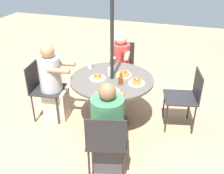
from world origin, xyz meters
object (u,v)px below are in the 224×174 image
(coffee_cup, at_px, (113,61))
(syrup_bottle, at_px, (121,80))
(pancake_plate_d, at_px, (124,74))
(patio_chair_east, at_px, (107,140))
(drinking_glass_a, at_px, (110,71))
(diner_north, at_px, (53,85))
(diner_west, at_px, (120,67))
(patio_table, at_px, (112,86))
(drinking_glass_b, at_px, (90,64))
(pancake_plate_b, at_px, (98,78))
(patio_chair_south, at_px, (187,95))
(diner_east, at_px, (108,131))
(patio_chair_west, at_px, (121,63))
(pancake_plate_c, at_px, (111,90))
(patio_chair_north, at_px, (42,86))
(pancake_plate_a, at_px, (137,82))

(coffee_cup, bearing_deg, syrup_bottle, 26.39)
(pancake_plate_d, relative_size, coffee_cup, 2.17)
(patio_chair_east, distance_m, drinking_glass_a, 1.20)
(diner_north, bearing_deg, diner_west, 135.18)
(patio_table, xyz_separation_m, patio_chair_east, (1.03, 0.27, -0.10))
(pancake_plate_d, height_order, coffee_cup, coffee_cup)
(coffee_cup, xyz_separation_m, drinking_glass_b, (0.26, -0.28, 0.01))
(patio_table, bearing_deg, pancake_plate_b, -68.82)
(diner_north, relative_size, drinking_glass_a, 10.90)
(patio_chair_south, bearing_deg, patio_table, 90.00)
(diner_east, height_order, drinking_glass_a, diner_east)
(patio_chair_west, height_order, pancake_plate_c, patio_chair_west)
(diner_west, bearing_deg, diner_north, 44.79)
(syrup_bottle, bearing_deg, pancake_plate_b, -99.49)
(diner_east, xyz_separation_m, syrup_bottle, (-0.73, -0.06, 0.29))
(patio_chair_north, relative_size, coffee_cup, 8.54)
(pancake_plate_c, xyz_separation_m, pancake_plate_d, (-0.50, 0.03, 0.00))
(patio_chair_north, height_order, diner_west, diner_west)
(patio_table, distance_m, diner_north, 0.89)
(diner_east, height_order, patio_chair_west, diner_east)
(diner_west, bearing_deg, patio_table, 90.00)
(patio_chair_south, distance_m, patio_chair_west, 1.44)
(patio_chair_north, height_order, diner_east, diner_east)
(patio_table, height_order, diner_west, diner_west)
(patio_chair_north, height_order, patio_chair_west, same)
(patio_chair_north, relative_size, diner_west, 0.78)
(diner_west, bearing_deg, diner_east, 93.03)
(patio_chair_south, bearing_deg, drinking_glass_a, 84.35)
(diner_north, relative_size, patio_chair_west, 1.35)
(patio_chair_north, xyz_separation_m, pancake_plate_c, (0.22, 1.16, 0.24))
(syrup_bottle, height_order, coffee_cup, syrup_bottle)
(patio_table, distance_m, coffee_cup, 0.54)
(patio_chair_north, xyz_separation_m, drinking_glass_a, (-0.25, 0.99, 0.28))
(pancake_plate_c, bearing_deg, patio_chair_north, -100.69)
(patio_chair_north, xyz_separation_m, syrup_bottle, (-0.02, 1.21, 0.28))
(pancake_plate_a, bearing_deg, diner_north, -86.58)
(pancake_plate_b, bearing_deg, diner_west, 176.86)
(diner_east, distance_m, pancake_plate_d, 1.03)
(coffee_cup, relative_size, drinking_glass_b, 0.81)
(diner_west, bearing_deg, patio_chair_west, -90.00)
(patio_chair_west, bearing_deg, diner_north, 49.82)
(pancake_plate_a, relative_size, drinking_glass_a, 2.05)
(diner_north, relative_size, diner_east, 1.05)
(patio_table, bearing_deg, diner_east, 14.76)
(diner_north, bearing_deg, diner_east, 48.33)
(diner_east, relative_size, patio_chair_south, 1.29)
(diner_north, bearing_deg, drinking_glass_b, 120.37)
(pancake_plate_c, relative_size, pancake_plate_d, 1.00)
(pancake_plate_b, height_order, syrup_bottle, syrup_bottle)
(pancake_plate_b, distance_m, coffee_cup, 0.57)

